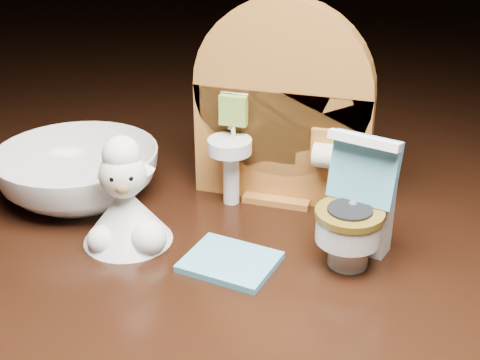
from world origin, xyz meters
name	(u,v)px	position (x,y,z in m)	size (l,w,h in m)	color
backdrop_panel	(281,116)	(0.00, 0.06, 0.07)	(0.13, 0.05, 0.15)	#AA682A
toy_toilet	(356,216)	(0.07, 0.00, 0.03)	(0.05, 0.06, 0.09)	white
bath_mat	(230,262)	(-0.01, -0.03, 0.00)	(0.06, 0.05, 0.00)	#59ABCD
toilet_brush	(349,245)	(0.06, -0.01, 0.01)	(0.02, 0.02, 0.04)	white
plush_lamb	(126,206)	(-0.08, -0.03, 0.03)	(0.06, 0.06, 0.08)	white
ceramic_bowl	(78,174)	(-0.15, 0.02, 0.02)	(0.12, 0.12, 0.04)	white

